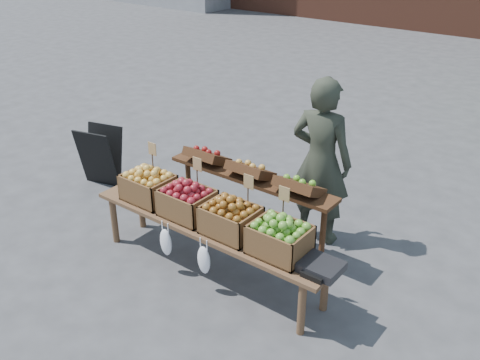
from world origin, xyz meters
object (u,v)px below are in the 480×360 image
Objects in this scene: weighing_scale at (321,267)px; display_bench at (209,248)px; chalkboard_sign at (101,156)px; crate_green_apples at (280,240)px; crate_red_apples at (231,220)px; back_table at (250,199)px; crate_russet_pears at (187,203)px; vendor at (321,162)px; crate_golden_apples at (148,187)px.

display_bench is at bearing 180.00° from weighing_scale.
crate_green_apples is (3.27, -0.65, 0.31)m from chalkboard_sign.
crate_red_apples is at bearing -28.04° from chalkboard_sign.
back_table is 4.20× the size of crate_green_apples.
crate_red_apples is at bearing 180.00° from weighing_scale.
crate_russet_pears reaches higher than chalkboard_sign.
crate_russet_pears is 1.00× the size of crate_green_apples.
vendor is 1.49m from display_bench.
crate_red_apples is at bearing 0.00° from crate_russet_pears.
back_table is 0.76m from display_bench.
crate_red_apples reaches higher than weighing_scale.
back_table is 1.14m from crate_green_apples.
crate_golden_apples is (-0.82, 0.00, 0.42)m from display_bench.
crate_green_apples is 0.44m from weighing_scale.
crate_red_apples is 1.00× the size of crate_green_apples.
chalkboard_sign is 1.61× the size of crate_red_apples.
weighing_scale is at bearing -29.31° from back_table.
back_table is 1.09m from crate_golden_apples.
display_bench is 0.51m from crate_russet_pears.
vendor is at bearing 104.37° from crate_green_apples.
vendor reaches higher than crate_golden_apples.
chalkboard_sign is 2.54m from display_bench.
crate_green_apples is at bearing 0.00° from crate_golden_apples.
crate_red_apples is (0.55, 0.00, 0.00)m from crate_russet_pears.
display_bench is 5.40× the size of crate_golden_apples.
back_table is at bearing 150.69° from weighing_scale.
chalkboard_sign is 2.29m from crate_russet_pears.
vendor is at bearing 44.52° from back_table.
crate_red_apples is at bearing -66.87° from back_table.
crate_russet_pears is at bearing -31.27° from chalkboard_sign.
crate_green_apples is (0.86, -0.72, 0.19)m from back_table.
weighing_scale is (0.74, -1.25, -0.32)m from vendor.
back_table is 6.18× the size of weighing_scale.
display_bench is 0.93m from crate_green_apples.
back_table reaches higher than crate_red_apples.
weighing_scale is at bearing 0.00° from crate_golden_apples.
crate_red_apples is (0.28, 0.00, 0.42)m from display_bench.
chalkboard_sign is 1.61× the size of crate_green_apples.
weighing_scale is at bearing -24.58° from chalkboard_sign.
weighing_scale is at bearing 0.00° from crate_green_apples.
crate_golden_apples is (1.62, -0.65, 0.31)m from chalkboard_sign.
display_bench is (-0.51, -1.25, -0.64)m from vendor.
weighing_scale is (3.70, -0.65, 0.21)m from chalkboard_sign.
display_bench is 7.94× the size of weighing_scale.
vendor reaches higher than crate_green_apples.
display_bench is 1.29m from weighing_scale.
back_table is 4.20× the size of crate_russet_pears.
crate_russet_pears is at bearing 180.00° from crate_green_apples.
weighing_scale is at bearing 0.00° from crate_russet_pears.
chalkboard_sign is at bearing 166.57° from crate_red_apples.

